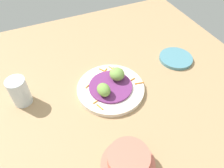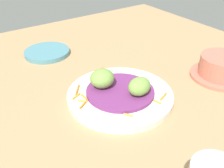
# 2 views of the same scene
# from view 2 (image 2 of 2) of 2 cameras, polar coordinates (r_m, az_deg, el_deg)

# --- Properties ---
(table_surface) EXTENTS (1.10, 1.10, 0.02)m
(table_surface) POSITION_cam_2_polar(r_m,az_deg,el_deg) (0.61, 1.25, -2.98)
(table_surface) COLOR tan
(table_surface) RESTS_ON ground
(main_plate) EXTENTS (0.24, 0.24, 0.02)m
(main_plate) POSITION_cam_2_polar(r_m,az_deg,el_deg) (0.59, 1.77, -2.55)
(main_plate) COLOR silver
(main_plate) RESTS_ON table_surface
(cabbage_bed) EXTENTS (0.15, 0.15, 0.01)m
(cabbage_bed) POSITION_cam_2_polar(r_m,az_deg,el_deg) (0.58, 1.78, -1.62)
(cabbage_bed) COLOR #702D6B
(cabbage_bed) RESTS_ON main_plate
(carrot_garnish) EXTENTS (0.19, 0.20, 0.00)m
(carrot_garnish) POSITION_cam_2_polar(r_m,az_deg,el_deg) (0.58, -1.88, -1.87)
(carrot_garnish) COLOR orange
(carrot_garnish) RESTS_ON main_plate
(guac_scoop_left) EXTENTS (0.06, 0.05, 0.04)m
(guac_scoop_left) POSITION_cam_2_polar(r_m,az_deg,el_deg) (0.56, 5.96, -0.52)
(guac_scoop_left) COLOR #759E47
(guac_scoop_left) RESTS_ON cabbage_bed
(guac_scoop_center) EXTENTS (0.06, 0.06, 0.04)m
(guac_scoop_center) POSITION_cam_2_polar(r_m,az_deg,el_deg) (0.58, -2.14, 1.23)
(guac_scoop_center) COLOR #759E47
(guac_scoop_center) RESTS_ON cabbage_bed
(side_plate_small) EXTENTS (0.13, 0.13, 0.01)m
(side_plate_small) POSITION_cam_2_polar(r_m,az_deg,el_deg) (0.81, -13.92, 6.69)
(side_plate_small) COLOR teal
(side_plate_small) RESTS_ON table_surface
(terracotta_bowl) EXTENTS (0.15, 0.15, 0.06)m
(terracotta_bowl) POSITION_cam_2_polar(r_m,az_deg,el_deg) (0.72, 22.68, 3.27)
(terracotta_bowl) COLOR #C66B56
(terracotta_bowl) RESTS_ON table_surface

